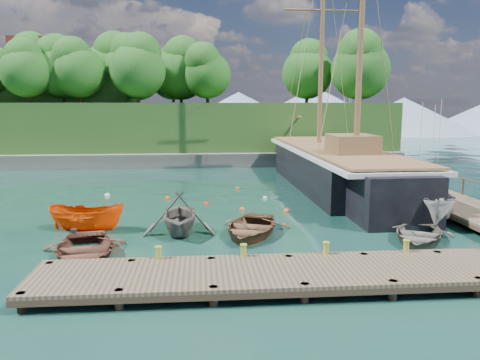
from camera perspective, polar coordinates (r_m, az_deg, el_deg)
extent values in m
plane|color=#0F322A|center=(22.01, 1.80, -6.43)|extent=(160.00, 160.00, 0.00)
cube|color=#433827|center=(16.16, 11.74, -10.58)|extent=(20.00, 3.20, 0.12)
cube|color=#2E221A|center=(16.22, 11.72, -11.11)|extent=(20.00, 3.20, 0.20)
cylinder|color=#2E221A|center=(15.42, -25.02, -14.25)|extent=(0.28, 0.28, 1.10)
cylinder|color=#2E221A|center=(17.71, -22.11, -10.98)|extent=(0.28, 0.28, 1.10)
cube|color=#433827|center=(31.80, 21.31, -1.14)|extent=(3.20, 24.00, 0.12)
cube|color=#2E221A|center=(31.83, 21.30, -1.42)|extent=(3.20, 24.00, 0.20)
cylinder|color=#2E221A|center=(42.13, 12.71, 1.06)|extent=(0.28, 0.28, 1.10)
cylinder|color=#2E221A|center=(42.98, 16.02, 1.08)|extent=(0.28, 0.28, 1.10)
cylinder|color=olive|center=(17.10, -9.84, -11.32)|extent=(0.26, 0.26, 0.45)
cylinder|color=olive|center=(17.09, 0.43, -11.18)|extent=(0.26, 0.26, 0.45)
cylinder|color=olive|center=(17.61, 10.37, -10.71)|extent=(0.26, 0.26, 0.45)
cylinder|color=olive|center=(18.60, 19.46, -10.00)|extent=(0.26, 0.26, 0.45)
imported|color=#563123|center=(19.41, -18.43, -9.12)|extent=(4.19, 5.26, 0.97)
imported|color=#5C554E|center=(22.10, -7.39, -6.45)|extent=(3.59, 4.10, 2.07)
imported|color=brown|center=(21.67, 1.29, -6.69)|extent=(4.59, 5.43, 0.96)
imported|color=#58554B|center=(22.14, 20.87, -6.97)|extent=(4.62, 5.09, 0.86)
imported|color=#EB4F04|center=(23.59, -18.11, -5.82)|extent=(3.96, 2.14, 1.45)
imported|color=#BABAB4|center=(25.71, 22.50, -4.83)|extent=(3.64, 5.16, 1.87)
cube|color=black|center=(33.95, 11.40, 0.59)|extent=(5.66, 16.77, 3.47)
cube|color=black|center=(44.22, 7.34, 2.72)|extent=(3.06, 5.29, 3.12)
cube|color=black|center=(25.14, 17.75, -2.75)|extent=(3.85, 4.35, 3.29)
cube|color=silver|center=(33.74, 11.49, 3.37)|extent=(5.79, 22.01, 0.25)
cube|color=brown|center=(33.71, 11.50, 3.80)|extent=(5.29, 21.53, 0.12)
cube|color=brown|center=(30.28, 13.53, 4.25)|extent=(2.75, 3.04, 1.20)
cylinder|color=brown|center=(47.57, 6.42, 6.96)|extent=(0.34, 6.90, 1.69)
cylinder|color=brown|center=(38.16, 9.99, 18.36)|extent=(0.36, 0.36, 18.42)
cylinder|color=brown|center=(29.96, 14.61, 19.28)|extent=(0.36, 0.36, 16.95)
cylinder|color=#8C7A59|center=(44.48, 7.63, 17.35)|extent=(0.23, 12.73, 10.70)
sphere|color=white|center=(26.78, -14.72, -3.87)|extent=(0.36, 0.36, 0.36)
sphere|color=#E83104|center=(28.01, -4.12, -3.00)|extent=(0.29, 0.29, 0.29)
sphere|color=#E14618|center=(26.49, 0.28, -3.70)|extent=(0.32, 0.32, 0.32)
sphere|color=silver|center=(29.66, 3.08, -2.28)|extent=(0.31, 0.31, 0.31)
sphere|color=#D8450A|center=(29.81, -8.81, -2.33)|extent=(0.34, 0.34, 0.34)
sphere|color=#EF3E0D|center=(32.89, -0.28, -1.11)|extent=(0.28, 0.28, 0.28)
sphere|color=silver|center=(31.65, -15.87, -1.89)|extent=(0.36, 0.36, 0.36)
sphere|color=#D84911|center=(26.21, 5.63, -3.89)|extent=(0.34, 0.34, 0.34)
cube|color=#474744|center=(45.69, -11.77, 2.42)|extent=(50.00, 4.00, 1.40)
cube|color=#234918|center=(51.42, -11.07, 5.89)|extent=(50.00, 14.00, 6.00)
cube|color=#234918|center=(58.40, -24.61, 7.59)|extent=(24.00, 12.00, 10.00)
cylinder|color=#382616|center=(51.00, -20.65, 9.60)|extent=(0.36, 0.36, 1.40)
sphere|color=#194C1D|center=(51.09, -20.81, 12.29)|extent=(5.42, 5.42, 5.42)
cylinder|color=#382616|center=(49.26, -18.88, 9.73)|extent=(0.36, 0.36, 1.40)
sphere|color=#194C1D|center=(49.34, -19.02, 12.35)|extent=(5.02, 5.02, 5.02)
cylinder|color=#382616|center=(58.73, -23.29, 9.34)|extent=(0.36, 0.36, 1.40)
sphere|color=#194C1D|center=(58.82, -23.46, 11.96)|extent=(6.25, 6.25, 6.25)
cylinder|color=#382616|center=(50.42, 14.33, 9.92)|extent=(0.36, 0.36, 1.40)
sphere|color=#194C1D|center=(50.53, 14.45, 12.87)|extent=(6.00, 6.00, 6.00)
cylinder|color=#382616|center=(52.26, -3.97, 10.16)|extent=(0.36, 0.36, 1.40)
sphere|color=#194C1D|center=(52.34, -4.00, 12.67)|extent=(5.13, 5.13, 5.13)
cylinder|color=#382616|center=(59.68, -23.80, 9.30)|extent=(0.36, 0.36, 1.40)
sphere|color=#194C1D|center=(59.75, -23.94, 11.38)|extent=(4.80, 4.80, 4.80)
cylinder|color=#382616|center=(51.80, -13.58, 9.93)|extent=(0.36, 0.36, 1.40)
sphere|color=#194C1D|center=(51.90, -13.69, 12.73)|extent=(5.82, 5.82, 5.82)
cylinder|color=#382616|center=(54.43, -7.18, 10.08)|extent=(0.36, 0.36, 1.40)
sphere|color=#194C1D|center=(54.52, -7.23, 12.83)|extent=(6.05, 6.05, 6.05)
cylinder|color=#382616|center=(51.43, 14.15, 9.91)|extent=(0.36, 0.36, 1.40)
sphere|color=#194C1D|center=(51.50, 14.25, 12.32)|extent=(4.77, 4.77, 4.77)
cylinder|color=#382616|center=(47.97, -12.27, 10.04)|extent=(0.36, 0.36, 1.40)
sphere|color=#194C1D|center=(48.06, -12.37, 12.91)|extent=(5.47, 5.47, 5.47)
cylinder|color=#382616|center=(52.75, 8.14, 10.08)|extent=(0.36, 0.36, 1.40)
sphere|color=#194C1D|center=(52.84, 8.20, 12.73)|extent=(5.55, 5.55, 5.55)
cylinder|color=#382616|center=(59.28, -12.35, 9.88)|extent=(0.36, 0.36, 1.40)
sphere|color=#194C1D|center=(59.37, -12.44, 12.47)|extent=(6.25, 6.25, 6.25)
cylinder|color=#382616|center=(54.66, -21.56, 9.50)|extent=(0.36, 0.36, 1.40)
sphere|color=#194C1D|center=(54.74, -21.72, 12.02)|extent=(5.47, 5.47, 5.47)
cylinder|color=#382616|center=(55.23, -23.25, 9.39)|extent=(0.36, 0.36, 1.40)
sphere|color=#194C1D|center=(55.33, -23.43, 12.09)|extent=(6.04, 6.04, 6.04)
cylinder|color=#382616|center=(59.49, -8.11, 10.00)|extent=(0.36, 0.36, 1.40)
sphere|color=#194C1D|center=(59.58, -8.17, 12.46)|extent=(5.89, 5.89, 5.89)
cylinder|color=#382616|center=(52.90, -15.34, 9.84)|extent=(0.36, 0.36, 1.40)
sphere|color=#194C1D|center=(53.00, -15.47, 12.68)|extent=(6.08, 6.08, 6.08)
cylinder|color=#382616|center=(49.88, -24.44, 9.38)|extent=(0.36, 0.36, 1.40)
sphere|color=#194C1D|center=(49.96, -24.62, 11.87)|extent=(4.77, 4.77, 4.77)
cube|color=silver|center=(56.98, -23.40, 13.19)|extent=(4.00, 5.00, 3.00)
cube|color=#591E19|center=(57.16, -23.53, 15.08)|extent=(4.40, 5.40, 0.80)
cone|color=#728CA5|center=(93.78, 9.11, 8.39)|extent=(36.00, 36.00, 9.00)
cone|color=#728CA5|center=(99.66, 19.28, 7.46)|extent=(28.00, 28.00, 7.00)
cone|color=#728CA5|center=(91.36, -0.16, 8.16)|extent=(32.00, 32.00, 8.00)
cone|color=#728CA5|center=(95.11, -21.91, 8.15)|extent=(40.00, 40.00, 10.00)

